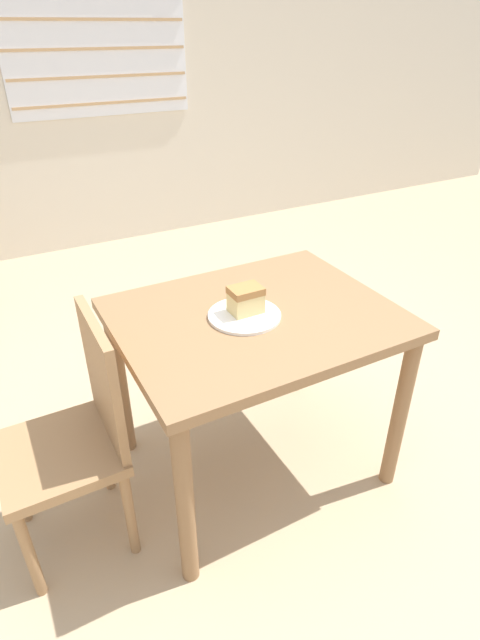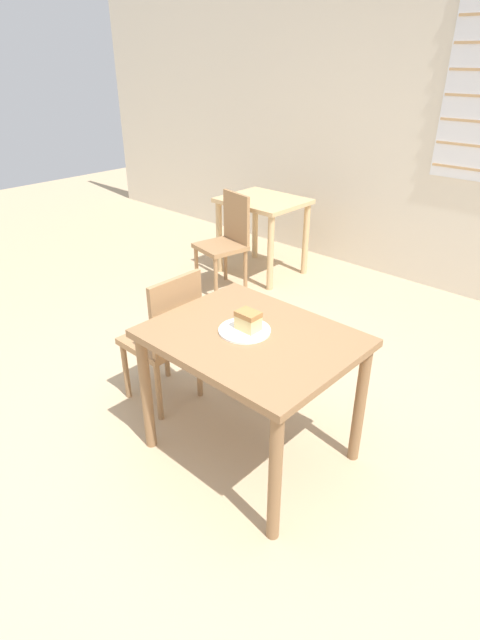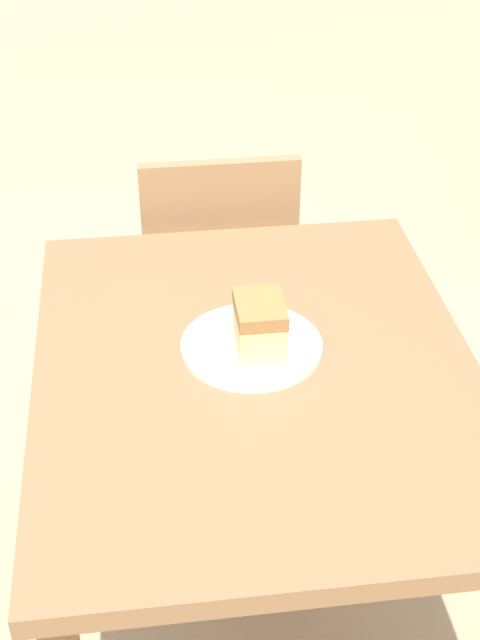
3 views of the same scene
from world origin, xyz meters
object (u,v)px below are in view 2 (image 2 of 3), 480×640
chair_far_corner (226,239)px  cake_slice (248,321)px  plate (245,330)px  dining_table_far (263,214)px  chair_near_window (166,336)px  dining_table_near (252,354)px

chair_far_corner → cake_slice: size_ratio=7.70×
chair_far_corner → plate: size_ratio=3.39×
dining_table_far → plate: bearing=-51.5°
chair_near_window → plate: 0.70m
dining_table_near → chair_near_window: size_ratio=1.13×
cake_slice → dining_table_near: bearing=-16.8°
dining_table_near → chair_far_corner: (-1.66, 1.51, -0.17)m
dining_table_far → chair_far_corner: size_ratio=0.86×
dining_table_far → chair_near_window: 2.25m
dining_table_near → dining_table_far: 2.61m
plate → cake_slice: (0.01, 0.01, 0.06)m
dining_table_near → cake_slice: size_ratio=8.66×
dining_table_near → cake_slice: bearing=163.2°
dining_table_far → chair_far_corner: bearing=-89.7°
dining_table_near → dining_table_far: (-1.66, 2.02, -0.04)m
dining_table_far → chair_near_window: chair_near_window is taller
chair_near_window → chair_far_corner: 1.80m
chair_far_corner → plate: (1.61, -1.51, 0.28)m
chair_near_window → chair_far_corner: same height
dining_table_far → plate: plate is taller
dining_table_far → plate: 2.59m
chair_far_corner → cake_slice: chair_far_corner is taller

